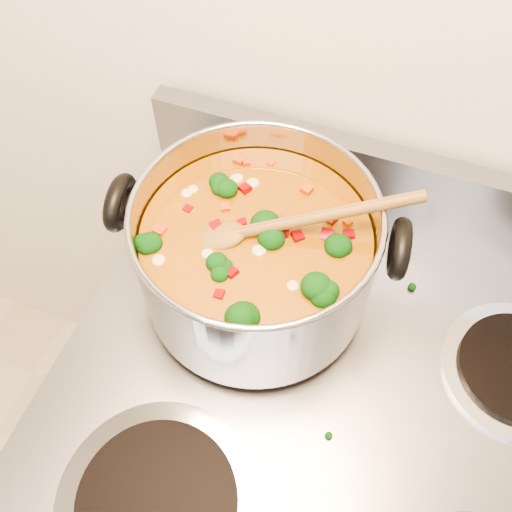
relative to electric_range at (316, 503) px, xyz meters
The scene contains 4 objects.
electric_range is the anchor object (origin of this frame).
stockpot 0.59m from the electric_range, 139.97° to the left, with size 0.36×0.30×0.18m.
wooden_spoon 0.64m from the electric_range, 136.34° to the left, with size 0.26×0.14×0.08m.
cooktop_crumbs 0.49m from the electric_range, 163.85° to the left, with size 0.37×0.27×0.01m.
Camera 1 is at (-0.09, 0.93, 1.61)m, focal length 40.00 mm.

